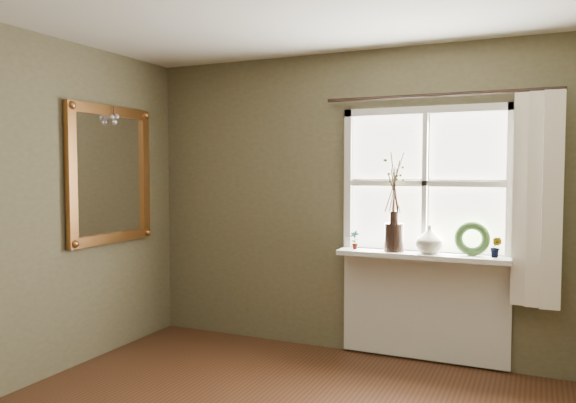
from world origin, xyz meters
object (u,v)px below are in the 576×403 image
(cream_vase, at_px, (429,239))
(gilt_mirror, at_px, (111,174))
(dark_jug, at_px, (394,237))
(wreath, at_px, (472,242))

(cream_vase, bearing_deg, gilt_mirror, -163.82)
(dark_jug, relative_size, cream_vase, 1.02)
(dark_jug, distance_m, wreath, 0.61)
(dark_jug, distance_m, gilt_mirror, 2.46)
(dark_jug, height_order, wreath, wreath)
(wreath, height_order, gilt_mirror, gilt_mirror)
(wreath, relative_size, gilt_mirror, 0.23)
(wreath, xyz_separation_m, gilt_mirror, (-2.90, -0.79, 0.53))
(cream_vase, distance_m, gilt_mirror, 2.73)
(gilt_mirror, bearing_deg, wreath, 15.20)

